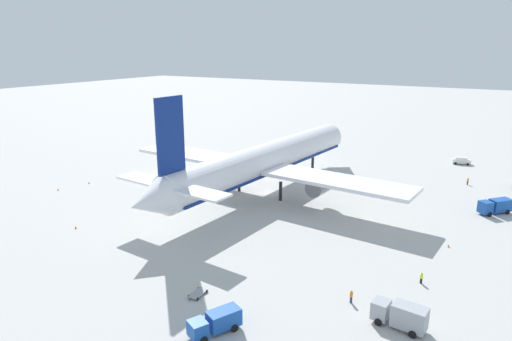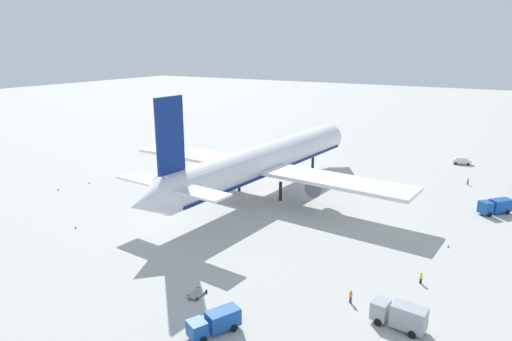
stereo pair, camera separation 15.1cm
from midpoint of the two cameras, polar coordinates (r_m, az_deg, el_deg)
ground_plane at (r=101.99m, az=1.35°, el=-2.74°), size 600.00×600.00×0.00m
airliner at (r=98.90m, az=1.01°, el=1.23°), size 75.21×68.03×24.18m
service_truck_0 at (r=54.66m, az=-5.21°, el=-18.61°), size 6.54×4.56×2.54m
service_truck_1 at (r=100.45m, az=28.14°, el=-3.98°), size 6.56×6.18×2.86m
service_truck_2 at (r=57.63m, az=17.88°, el=-17.08°), size 2.95×6.47×3.15m
service_van at (r=138.12m, az=24.64°, el=1.16°), size 2.83×5.02×1.97m
baggage_cart_0 at (r=62.36m, az=-7.49°, el=-15.24°), size 3.47×1.64×0.40m
baggage_cart_1 at (r=143.98m, az=4.22°, el=3.00°), size 2.64×2.58×1.43m
ground_worker_0 at (r=68.31m, az=20.24°, el=-12.71°), size 0.52×0.52×1.61m
ground_worker_1 at (r=61.24m, az=11.95°, el=-15.39°), size 0.55×0.55×1.79m
ground_worker_2 at (r=118.21m, az=25.30°, el=-1.25°), size 0.56×0.56×1.71m
traffic_cone_0 at (r=112.58m, az=-23.91°, el=-2.20°), size 0.36×0.36×0.55m
traffic_cone_1 at (r=139.94m, az=-6.58°, el=2.36°), size 0.36×0.36×0.55m
traffic_cone_2 at (r=88.31m, az=-22.01°, el=-6.72°), size 0.36×0.36×0.55m
traffic_cone_3 at (r=115.19m, az=-20.51°, el=-1.45°), size 0.36×0.36×0.55m
traffic_cone_4 at (r=81.35m, az=23.25°, el=-8.78°), size 0.36×0.36×0.55m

